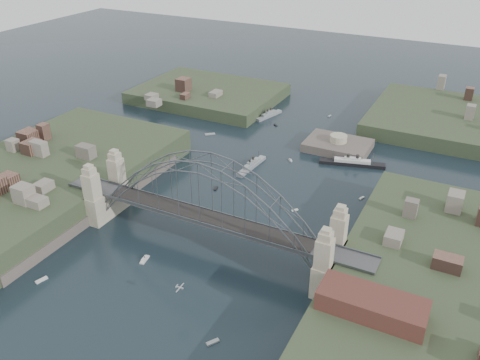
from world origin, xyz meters
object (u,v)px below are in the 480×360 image
object	(u,v)px
naval_cruiser_far	(269,115)
bridge	(206,203)
fort_island	(337,150)
wharf_shed	(372,304)
ocean_liner	(352,163)
naval_cruiser_near	(251,166)

from	to	relation	value
naval_cruiser_far	bridge	bearing A→B (deg)	-75.74
fort_island	wharf_shed	bearing A→B (deg)	-69.15
bridge	wharf_shed	xyz separation A→B (m)	(44.00, -14.00, -2.32)
ocean_liner	wharf_shed	bearing A→B (deg)	-72.08
bridge	naval_cruiser_far	world-z (taller)	bridge
bridge	naval_cruiser_near	world-z (taller)	bridge
fort_island	bridge	bearing A→B (deg)	-99.73
bridge	ocean_liner	size ratio (longest dim) A/B	3.93
wharf_shed	naval_cruiser_far	bearing A→B (deg)	123.12
naval_cruiser_near	naval_cruiser_far	distance (m)	45.92
fort_island	naval_cruiser_far	size ratio (longest dim) A/B	1.55
fort_island	wharf_shed	world-z (taller)	wharf_shed
naval_cruiser_far	ocean_liner	size ratio (longest dim) A/B	0.66
naval_cruiser_near	ocean_liner	world-z (taller)	ocean_liner
bridge	ocean_liner	bearing A→B (deg)	71.69
naval_cruiser_near	wharf_shed	bearing A→B (deg)	-47.45
naval_cruiser_far	ocean_liner	world-z (taller)	ocean_liner
fort_island	wharf_shed	distance (m)	90.48
bridge	fort_island	distance (m)	72.14
bridge	ocean_liner	xyz separation A→B (m)	(19.96, 60.32, -11.51)
fort_island	ocean_liner	size ratio (longest dim) A/B	1.03
naval_cruiser_far	naval_cruiser_near	bearing A→B (deg)	-73.07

